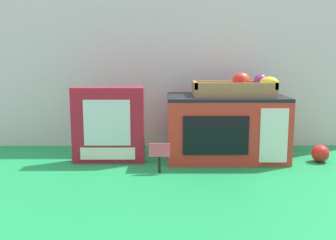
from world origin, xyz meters
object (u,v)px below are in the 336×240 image
(food_groups_crate, at_px, (238,88))
(loose_toy_apple, at_px, (320,153))
(cookie_set_box, at_px, (108,125))
(price_sign, at_px, (159,153))
(toy_microwave, at_px, (225,127))

(food_groups_crate, height_order, loose_toy_apple, food_groups_crate)
(cookie_set_box, distance_m, price_sign, 0.24)
(toy_microwave, bearing_deg, price_sign, -141.00)
(toy_microwave, relative_size, cookie_set_box, 1.59)
(toy_microwave, bearing_deg, loose_toy_apple, -11.15)
(toy_microwave, height_order, cookie_set_box, cookie_set_box)
(toy_microwave, height_order, loose_toy_apple, toy_microwave)
(cookie_set_box, bearing_deg, loose_toy_apple, -0.42)
(food_groups_crate, xyz_separation_m, loose_toy_apple, (0.29, -0.06, -0.23))
(food_groups_crate, bearing_deg, loose_toy_apple, -10.74)
(food_groups_crate, distance_m, cookie_set_box, 0.49)
(price_sign, height_order, loose_toy_apple, price_sign)
(cookie_set_box, xyz_separation_m, loose_toy_apple, (0.77, -0.01, -0.10))
(toy_microwave, height_order, food_groups_crate, food_groups_crate)
(food_groups_crate, height_order, price_sign, food_groups_crate)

